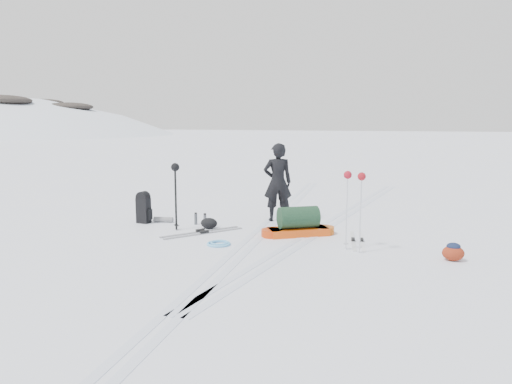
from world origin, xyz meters
TOP-DOWN VIEW (x-y plane):
  - ground at (0.00, 0.00)m, footprint 200.00×200.00m
  - ski_tracks at (0.61, 0.88)m, footprint 3.38×17.97m
  - skier at (0.01, 1.45)m, footprint 0.84×0.72m
  - pulk_sled at (0.86, 0.06)m, footprint 1.66×1.28m
  - expedition_rucksack at (-2.99, 0.20)m, footprint 0.83×0.45m
  - ski_poles_black at (-1.91, -0.30)m, footprint 0.19×0.19m
  - ski_poles_silver at (2.17, -0.92)m, footprint 0.44×0.34m
  - touring_skis_grey at (-1.23, -0.39)m, footprint 1.43×1.72m
  - touring_skis_white at (2.17, -0.10)m, footprint 0.53×1.78m
  - rope_coil at (-0.47, -1.25)m, footprint 0.64×0.64m
  - small_daypack at (3.97, -1.02)m, footprint 0.48×0.44m
  - thermos_pair at (-1.65, 0.44)m, footprint 0.30×0.18m
  - stuff_sack at (-1.27, 0.09)m, footprint 0.45×0.37m

SIDE VIEW (x-z plane):
  - ground at x=0.00m, z-range 0.00..0.00m
  - ski_tracks at x=0.61m, z-range 0.00..0.01m
  - touring_skis_white at x=2.17m, z-range -0.02..0.05m
  - touring_skis_grey at x=-1.23m, z-range -0.02..0.05m
  - rope_coil at x=-0.47m, z-range 0.00..0.06m
  - stuff_sack at x=-1.27m, z-range 0.00..0.25m
  - thermos_pair at x=-1.65m, z-range -0.01..0.28m
  - small_daypack at x=3.97m, z-range -0.01..0.33m
  - pulk_sled at x=0.86m, z-range -0.07..0.56m
  - expedition_rucksack at x=-2.99m, z-range -0.03..0.75m
  - skier at x=0.01m, z-range 0.00..1.94m
  - ski_poles_black at x=-1.91m, z-range 0.49..2.04m
  - ski_poles_silver at x=2.17m, z-range 0.52..2.06m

